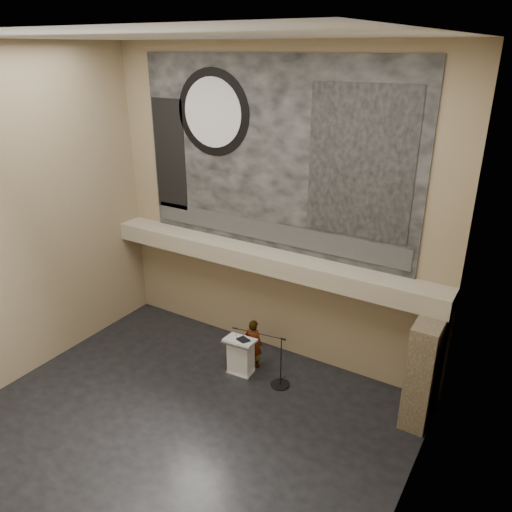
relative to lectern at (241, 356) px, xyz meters
The scene contains 20 objects.
floor 2.42m from the lectern, 90.71° to the right, with size 10.00×10.00×0.00m, color black.
ceiling 8.29m from the lectern, 90.71° to the right, with size 10.00×10.00×0.00m, color silver.
wall_back 4.05m from the lectern, 91.01° to the left, with size 10.00×0.02×8.50m, color #8B7758.
wall_left 6.67m from the lectern, 154.95° to the right, with size 0.02×8.00×8.50m, color #8B7758.
wall_right 6.63m from the lectern, 25.31° to the right, with size 0.02×8.00×8.50m, color #8B7758.
soffit 2.70m from the lectern, 91.33° to the left, with size 10.00×0.80×0.50m, color gray.
sprinkler_left 2.93m from the lectern, 143.64° to the left, with size 0.04×0.04×0.06m, color #B2893D.
sprinkler_right 3.07m from the lectern, 32.66° to the left, with size 0.04×0.04×0.06m, color #B2893D.
banner 5.40m from the lectern, 91.03° to the left, with size 8.00×0.05×5.00m, color black.
banner_text_strip 3.48m from the lectern, 91.05° to the left, with size 7.76×0.02×0.55m, color #2F2F2F.
banner_clock_rim 6.61m from the lectern, 139.19° to the left, with size 2.30×2.30×0.02m, color black.
banner_clock_face 6.60m from the lectern, 139.55° to the left, with size 1.84×1.84×0.02m, color silver.
banner_building_print 5.97m from the lectern, 33.67° to the left, with size 2.60×0.02×3.60m, color black.
banner_brick_print 6.14m from the lectern, 155.27° to the left, with size 1.10×0.02×3.20m, color black.
stone_pier 4.76m from the lectern, ahead, with size 0.60×1.40×2.70m, color #463B2B.
lectern is the anchor object (origin of this frame).
binder 0.58m from the lectern, 16.36° to the right, with size 0.32×0.26×0.04m, color black.
papers 0.56m from the lectern, 153.08° to the right, with size 0.19×0.26×0.01m, color white.
speaker_person 0.53m from the lectern, 77.45° to the left, with size 0.53×0.35×1.45m, color silver.
mic_stand 1.18m from the lectern, ahead, with size 1.63×0.52×1.48m.
Camera 1 is at (6.35, -7.20, 8.33)m, focal length 35.00 mm.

